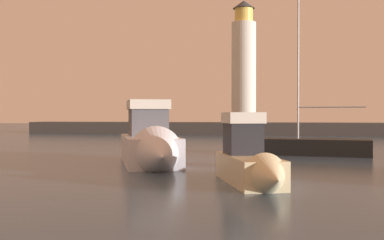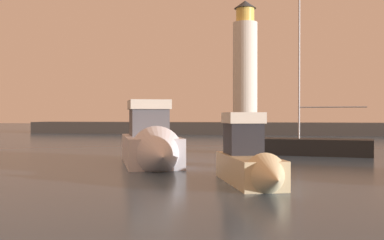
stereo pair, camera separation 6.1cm
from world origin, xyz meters
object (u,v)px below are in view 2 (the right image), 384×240
lighthouse (245,65)px  motorboat_3 (252,162)px  sailboat_moored (311,146)px  motorboat_0 (152,144)px

lighthouse → motorboat_3: lighthouse is taller
lighthouse → sailboat_moored: size_ratio=1.31×
lighthouse → motorboat_0: (-0.16, -41.60, -8.48)m
lighthouse → motorboat_3: (5.55, -47.17, -8.74)m
motorboat_3 → sailboat_moored: bearing=80.1°
motorboat_3 → sailboat_moored: size_ratio=0.48×
motorboat_0 → motorboat_3: bearing=-44.3°
motorboat_0 → motorboat_3: 7.98m
sailboat_moored → motorboat_0: bearing=-132.8°
lighthouse → motorboat_3: 48.29m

